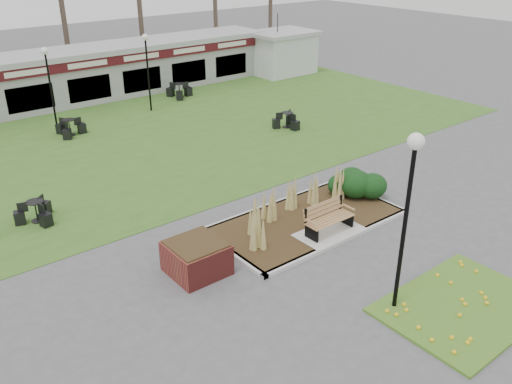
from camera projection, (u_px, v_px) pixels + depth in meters
ground at (332, 237)px, 17.03m from camera, size 100.00×100.00×0.00m
lawn at (149, 137)px, 25.51m from camera, size 34.00×16.00×0.02m
flower_bed at (463, 306)px, 13.75m from camera, size 4.20×3.00×0.16m
planting_bed at (331, 200)px, 18.55m from camera, size 6.75×3.40×1.27m
park_bench at (328, 217)px, 16.96m from camera, size 1.70×0.66×0.93m
brick_planter at (196, 257)px, 15.06m from camera, size 1.50×1.50×0.95m
food_pavilion at (78, 75)px, 30.52m from camera, size 24.60×3.40×2.90m
service_hut at (282, 52)px, 36.74m from camera, size 4.40×3.40×2.83m
lamp_post_near_left at (410, 186)px, 12.32m from camera, size 0.39×0.39×4.69m
lamp_post_mid_right at (48, 71)px, 25.03m from camera, size 0.33×0.33×4.01m
lamp_post_far_right at (147, 56)px, 28.07m from camera, size 0.34×0.34×4.06m
bistro_set_a at (37, 214)px, 17.84m from camera, size 1.33×1.30×0.72m
bistro_set_b at (70, 130)px, 25.57m from camera, size 1.31×1.45×0.77m
bistro_set_c at (287, 122)px, 26.62m from camera, size 1.42×1.27×0.76m
bistro_set_d at (179, 93)px, 31.60m from camera, size 1.35×1.55×0.82m
patio_umbrella at (277, 47)px, 36.34m from camera, size 2.52×2.56×2.89m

